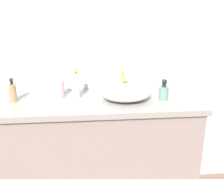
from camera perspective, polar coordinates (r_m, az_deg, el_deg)
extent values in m
cube|color=silver|center=(1.98, -5.51, 12.09)|extent=(6.00, 0.06, 2.60)
cube|color=gray|center=(1.99, -2.96, -14.84)|extent=(1.39, 0.47, 0.84)
cube|color=gray|center=(1.79, -3.19, -2.91)|extent=(1.43, 0.51, 0.04)
cube|color=#B2BCC6|center=(1.93, -3.75, 15.37)|extent=(1.25, 0.01, 1.06)
ellipsoid|color=silver|center=(1.77, 3.15, -0.67)|extent=(0.35, 0.29, 0.11)
cylinder|color=gold|center=(1.93, 2.44, 1.37)|extent=(0.03, 0.03, 0.13)
cylinder|color=gold|center=(1.87, 2.65, 2.55)|extent=(0.02, 0.10, 0.02)
sphere|color=gold|center=(1.92, 2.41, 3.77)|extent=(0.03, 0.03, 0.03)
cylinder|color=tan|center=(1.86, -21.44, -0.71)|extent=(0.05, 0.05, 0.12)
cylinder|color=#312C2B|center=(1.84, -21.68, 1.34)|extent=(0.02, 0.02, 0.02)
sphere|color=#362F24|center=(1.84, -21.77, 2.03)|extent=(0.03, 0.03, 0.03)
cylinder|color=#3A2B24|center=(1.83, -21.86, 1.93)|extent=(0.01, 0.02, 0.01)
cylinder|color=gray|center=(1.81, 11.55, -0.81)|extent=(0.06, 0.06, 0.09)
cylinder|color=#252528|center=(1.79, 11.66, 0.86)|extent=(0.03, 0.03, 0.02)
sphere|color=#232627|center=(1.79, 11.72, 1.71)|extent=(0.04, 0.04, 0.04)
cylinder|color=black|center=(1.78, 11.82, 1.61)|extent=(0.02, 0.02, 0.02)
cylinder|color=#DA9DA2|center=(1.87, -11.51, 0.11)|extent=(0.06, 0.06, 0.11)
cylinder|color=silver|center=(1.85, -11.63, 1.97)|extent=(0.05, 0.05, 0.01)
cylinder|color=silver|center=(1.81, -8.10, 0.68)|extent=(0.05, 0.05, 0.17)
cylinder|color=gold|center=(1.78, -8.23, 3.57)|extent=(0.02, 0.02, 0.02)
sphere|color=gold|center=(1.78, -8.26, 4.32)|extent=(0.03, 0.03, 0.03)
cylinder|color=gold|center=(1.77, -8.28, 4.24)|extent=(0.01, 0.02, 0.01)
cylinder|color=silver|center=(1.86, 15.77, -1.45)|extent=(0.06, 0.06, 0.04)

